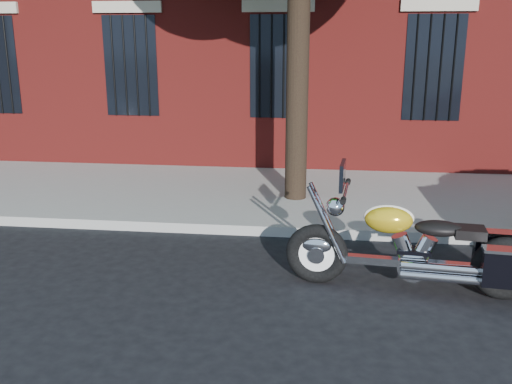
# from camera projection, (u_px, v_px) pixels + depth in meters

# --- Properties ---
(ground) EXTENTS (120.00, 120.00, 0.00)m
(ground) POSITION_uv_depth(u_px,v_px,m) (242.00, 272.00, 6.99)
(ground) COLOR black
(ground) RESTS_ON ground
(curb) EXTENTS (40.00, 0.16, 0.15)m
(curb) POSITION_uv_depth(u_px,v_px,m) (255.00, 229.00, 8.29)
(curb) COLOR gray
(curb) RESTS_ON ground
(sidewalk) EXTENTS (40.00, 3.60, 0.15)m
(sidewalk) POSITION_uv_depth(u_px,v_px,m) (268.00, 195.00, 10.09)
(sidewalk) COLOR gray
(sidewalk) RESTS_ON ground
(motorcycle) EXTENTS (2.84, 0.97, 1.45)m
(motorcycle) POSITION_uv_depth(u_px,v_px,m) (422.00, 252.00, 6.30)
(motorcycle) COLOR black
(motorcycle) RESTS_ON ground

